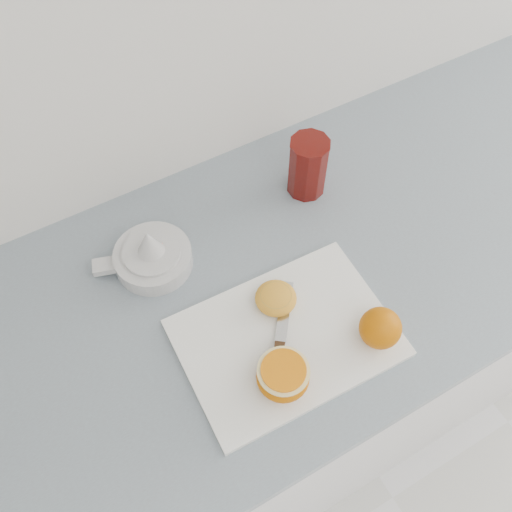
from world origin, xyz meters
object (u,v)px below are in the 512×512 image
(citrus_juicer, at_px, (152,256))
(counter, at_px, (269,368))
(half_orange, at_px, (283,376))
(cutting_board, at_px, (286,338))
(red_tumbler, at_px, (308,168))

(citrus_juicer, bearing_deg, counter, -34.52)
(counter, xyz_separation_m, citrus_juicer, (-0.18, 0.12, 0.47))
(counter, height_order, half_orange, half_orange)
(cutting_board, relative_size, citrus_juicer, 1.97)
(cutting_board, xyz_separation_m, half_orange, (-0.05, -0.06, 0.03))
(cutting_board, bearing_deg, counter, 68.46)
(counter, height_order, citrus_juicer, citrus_juicer)
(cutting_board, bearing_deg, red_tumbler, 52.20)
(cutting_board, xyz_separation_m, red_tumbler, (0.20, 0.26, 0.05))
(counter, distance_m, half_orange, 0.52)
(counter, xyz_separation_m, half_orange, (-0.10, -0.19, 0.48))
(cutting_board, height_order, citrus_juicer, citrus_juicer)
(citrus_juicer, distance_m, red_tumbler, 0.33)
(half_orange, bearing_deg, citrus_juicer, 105.14)
(cutting_board, distance_m, half_orange, 0.09)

